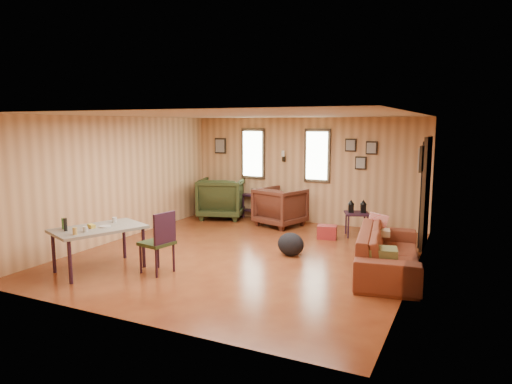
% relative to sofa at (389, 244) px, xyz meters
% --- Properties ---
extents(room, '(5.54, 6.04, 2.44)m').
position_rel_sofa_xyz_m(room, '(-2.22, 0.19, 0.76)').
color(room, brown).
rests_on(room, ground).
extents(sofa, '(1.00, 2.33, 0.88)m').
position_rel_sofa_xyz_m(sofa, '(0.00, 0.00, 0.00)').
color(sofa, brown).
rests_on(sofa, ground).
extents(recliner_brown, '(1.14, 1.10, 0.95)m').
position_rel_sofa_xyz_m(recliner_brown, '(-2.73, 2.29, 0.03)').
color(recliner_brown, '#4B2216').
rests_on(recliner_brown, ground).
extents(recliner_green, '(1.28, 1.23, 1.06)m').
position_rel_sofa_xyz_m(recliner_green, '(-4.34, 2.48, 0.09)').
color(recliner_green, '#293116').
rests_on(recliner_green, ground).
extents(end_table, '(0.64, 0.60, 0.71)m').
position_rel_sofa_xyz_m(end_table, '(-3.62, 2.90, -0.04)').
color(end_table, '#2D1423').
rests_on(end_table, ground).
extents(side_table, '(0.61, 0.61, 0.75)m').
position_rel_sofa_xyz_m(side_table, '(-0.97, 2.06, 0.07)').
color(side_table, '#2D1423').
rests_on(side_table, ground).
extents(cooler, '(0.42, 0.33, 0.27)m').
position_rel_sofa_xyz_m(cooler, '(-1.45, 1.61, -0.31)').
color(cooler, maroon).
rests_on(cooler, ground).
extents(backpack, '(0.54, 0.46, 0.40)m').
position_rel_sofa_xyz_m(backpack, '(-1.67, 0.19, -0.24)').
color(backpack, black).
rests_on(backpack, ground).
extents(sofa_pillows, '(0.78, 1.80, 0.37)m').
position_rel_sofa_xyz_m(sofa_pillows, '(-0.14, 0.02, 0.06)').
color(sofa_pillows, brown).
rests_on(sofa_pillows, sofa).
extents(dining_table, '(1.24, 1.53, 0.87)m').
position_rel_sofa_xyz_m(dining_table, '(-4.08, -1.82, 0.17)').
color(dining_table, gray).
rests_on(dining_table, ground).
extents(dining_chair, '(0.50, 0.50, 0.95)m').
position_rel_sofa_xyz_m(dining_chair, '(-3.11, -1.54, 0.09)').
color(dining_chair, '#293116').
rests_on(dining_chair, ground).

